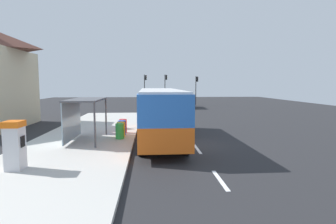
# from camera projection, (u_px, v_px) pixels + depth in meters

# --- Properties ---
(ground_plane) EXTENTS (56.00, 92.00, 0.04)m
(ground_plane) POSITION_uv_depth(u_px,v_px,m) (171.00, 117.00, 30.14)
(ground_plane) COLOR #262628
(sidewalk_platform) EXTENTS (6.20, 30.00, 0.18)m
(sidewalk_platform) POSITION_uv_depth(u_px,v_px,m) (87.00, 138.00, 17.79)
(sidewalk_platform) COLOR beige
(sidewalk_platform) RESTS_ON ground
(lane_stripe_seg_0) EXTENTS (0.16, 2.20, 0.01)m
(lane_stripe_seg_0) POSITION_uv_depth(u_px,v_px,m) (220.00, 180.00, 10.30)
(lane_stripe_seg_0) COLOR silver
(lane_stripe_seg_0) RESTS_ON ground
(lane_stripe_seg_1) EXTENTS (0.16, 2.20, 0.01)m
(lane_stripe_seg_1) POSITION_uv_depth(u_px,v_px,m) (197.00, 149.00, 15.26)
(lane_stripe_seg_1) COLOR silver
(lane_stripe_seg_1) RESTS_ON ground
(lane_stripe_seg_2) EXTENTS (0.16, 2.20, 0.01)m
(lane_stripe_seg_2) POSITION_uv_depth(u_px,v_px,m) (186.00, 133.00, 20.23)
(lane_stripe_seg_2) COLOR silver
(lane_stripe_seg_2) RESTS_ON ground
(lane_stripe_seg_3) EXTENTS (0.16, 2.20, 0.01)m
(lane_stripe_seg_3) POSITION_uv_depth(u_px,v_px,m) (178.00, 123.00, 25.19)
(lane_stripe_seg_3) COLOR silver
(lane_stripe_seg_3) RESTS_ON ground
(lane_stripe_seg_4) EXTENTS (0.16, 2.20, 0.01)m
(lane_stripe_seg_4) POSITION_uv_depth(u_px,v_px,m) (174.00, 117.00, 30.15)
(lane_stripe_seg_4) COLOR silver
(lane_stripe_seg_4) RESTS_ON ground
(lane_stripe_seg_5) EXTENTS (0.16, 2.20, 0.01)m
(lane_stripe_seg_5) POSITION_uv_depth(u_px,v_px,m) (170.00, 112.00, 35.12)
(lane_stripe_seg_5) COLOR silver
(lane_stripe_seg_5) RESTS_ON ground
(lane_stripe_seg_6) EXTENTS (0.16, 2.20, 0.01)m
(lane_stripe_seg_6) POSITION_uv_depth(u_px,v_px,m) (168.00, 109.00, 40.08)
(lane_stripe_seg_6) COLOR silver
(lane_stripe_seg_6) RESTS_ON ground
(lane_stripe_seg_7) EXTENTS (0.16, 2.20, 0.01)m
(lane_stripe_seg_7) POSITION_uv_depth(u_px,v_px,m) (166.00, 106.00, 45.04)
(lane_stripe_seg_7) COLOR silver
(lane_stripe_seg_7) RESTS_ON ground
(bus) EXTENTS (2.63, 11.04, 3.21)m
(bus) POSITION_uv_depth(u_px,v_px,m) (160.00, 111.00, 17.42)
(bus) COLOR orange
(bus) RESTS_ON ground
(white_van) EXTENTS (2.15, 5.25, 2.30)m
(white_van) POSITION_uv_depth(u_px,v_px,m) (180.00, 99.00, 41.77)
(white_van) COLOR black
(white_van) RESTS_ON ground
(sedan_near) EXTENTS (1.90, 4.43, 1.52)m
(sedan_near) POSITION_uv_depth(u_px,v_px,m) (176.00, 100.00, 49.09)
(sedan_near) COLOR navy
(sedan_near) RESTS_ON ground
(sedan_far) EXTENTS (2.04, 4.49, 1.52)m
(sedan_far) POSITION_uv_depth(u_px,v_px,m) (173.00, 98.00, 56.13)
(sedan_far) COLOR #B7B7BC
(sedan_far) RESTS_ON ground
(ticket_machine) EXTENTS (0.66, 0.76, 1.94)m
(ticket_machine) POSITION_uv_depth(u_px,v_px,m) (15.00, 145.00, 10.93)
(ticket_machine) COLOR silver
(ticket_machine) RESTS_ON sidewalk_platform
(recycling_bin_green) EXTENTS (0.52, 0.52, 0.95)m
(recycling_bin_green) POSITION_uv_depth(u_px,v_px,m) (120.00, 131.00, 17.15)
(recycling_bin_green) COLOR green
(recycling_bin_green) RESTS_ON sidewalk_platform
(recycling_bin_yellow) EXTENTS (0.52, 0.52, 0.95)m
(recycling_bin_yellow) POSITION_uv_depth(u_px,v_px,m) (121.00, 129.00, 17.84)
(recycling_bin_yellow) COLOR yellow
(recycling_bin_yellow) RESTS_ON sidewalk_platform
(recycling_bin_blue) EXTENTS (0.52, 0.52, 0.95)m
(recycling_bin_blue) POSITION_uv_depth(u_px,v_px,m) (122.00, 128.00, 18.54)
(recycling_bin_blue) COLOR blue
(recycling_bin_blue) RESTS_ON sidewalk_platform
(recycling_bin_red) EXTENTS (0.52, 0.52, 0.95)m
(recycling_bin_red) POSITION_uv_depth(u_px,v_px,m) (123.00, 126.00, 19.23)
(recycling_bin_red) COLOR red
(recycling_bin_red) RESTS_ON sidewalk_platform
(traffic_light_near_side) EXTENTS (0.49, 0.28, 4.86)m
(traffic_light_near_side) POSITION_uv_depth(u_px,v_px,m) (196.00, 86.00, 46.54)
(traffic_light_near_side) COLOR #2D2D2D
(traffic_light_near_side) RESTS_ON ground
(traffic_light_far_side) EXTENTS (0.49, 0.28, 5.11)m
(traffic_light_far_side) POSITION_uv_depth(u_px,v_px,m) (145.00, 85.00, 46.75)
(traffic_light_far_side) COLOR #2D2D2D
(traffic_light_far_side) RESTS_ON ground
(traffic_light_median) EXTENTS (0.49, 0.28, 5.17)m
(traffic_light_median) POSITION_uv_depth(u_px,v_px,m) (166.00, 85.00, 47.77)
(traffic_light_median) COLOR #2D2D2D
(traffic_light_median) RESTS_ON ground
(bus_shelter) EXTENTS (1.80, 4.00, 2.50)m
(bus_shelter) POSITION_uv_depth(u_px,v_px,m) (81.00, 109.00, 16.40)
(bus_shelter) COLOR #4C4C51
(bus_shelter) RESTS_ON sidewalk_platform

